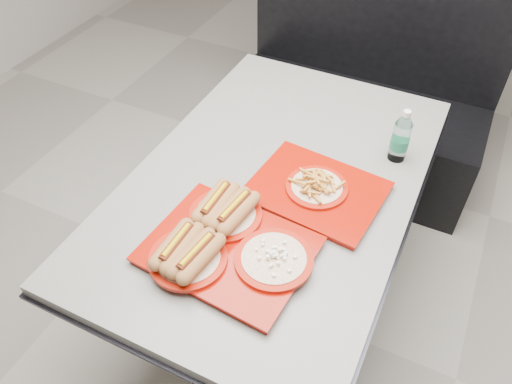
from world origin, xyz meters
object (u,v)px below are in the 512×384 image
at_px(tray_near, 224,242).
at_px(tray_far, 317,188).
at_px(diner_table, 274,212).
at_px(water_bottle, 401,138).
at_px(booth_bench, 359,99).

relative_size(tray_near, tray_far, 1.10).
bearing_deg(tray_far, diner_table, 176.95).
xyz_separation_m(tray_near, water_bottle, (0.34, 0.62, 0.05)).
bearing_deg(booth_bench, tray_near, -90.29).
height_order(tray_far, water_bottle, water_bottle).
relative_size(tray_near, water_bottle, 2.46).
height_order(tray_near, water_bottle, water_bottle).
distance_m(diner_table, tray_near, 0.40).
relative_size(booth_bench, tray_near, 2.77).
bearing_deg(diner_table, booth_bench, 90.00).
distance_m(tray_near, tray_far, 0.37).
xyz_separation_m(diner_table, water_bottle, (0.34, 0.28, 0.25)).
height_order(booth_bench, water_bottle, booth_bench).
relative_size(diner_table, water_bottle, 7.18).
xyz_separation_m(diner_table, tray_far, (0.15, -0.01, 0.19)).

